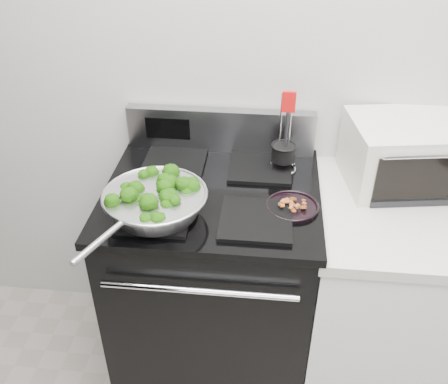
# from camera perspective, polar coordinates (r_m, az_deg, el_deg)

# --- Properties ---
(back_wall) EXTENTS (4.00, 0.02, 2.70)m
(back_wall) POSITION_cam_1_polar(r_m,az_deg,el_deg) (1.94, 8.86, 15.22)
(back_wall) COLOR beige
(back_wall) RESTS_ON ground
(gas_range) EXTENTS (0.79, 0.69, 1.13)m
(gas_range) POSITION_cam_1_polar(r_m,az_deg,el_deg) (2.12, -1.21, -10.15)
(gas_range) COLOR black
(gas_range) RESTS_ON floor
(counter) EXTENTS (0.62, 0.68, 0.92)m
(counter) POSITION_cam_1_polar(r_m,az_deg,el_deg) (2.18, 17.33, -11.56)
(counter) COLOR white
(counter) RESTS_ON floor
(skillet) EXTENTS (0.36, 0.53, 0.08)m
(skillet) POSITION_cam_1_polar(r_m,az_deg,el_deg) (1.69, -7.88, -1.11)
(skillet) COLOR silver
(skillet) RESTS_ON gas_range
(broccoli_pile) EXTENTS (0.28, 0.28, 0.10)m
(broccoli_pile) POSITION_cam_1_polar(r_m,az_deg,el_deg) (1.68, -7.89, -0.52)
(broccoli_pile) COLOR black
(broccoli_pile) RESTS_ON skillet
(bacon_plate) EXTENTS (0.18, 0.18, 0.04)m
(bacon_plate) POSITION_cam_1_polar(r_m,az_deg,el_deg) (1.74, 7.82, -1.36)
(bacon_plate) COLOR black
(bacon_plate) RESTS_ON gas_range
(utensil_holder) EXTENTS (0.11, 0.11, 0.33)m
(utensil_holder) POSITION_cam_1_polar(r_m,az_deg,el_deg) (1.93, 6.77, 4.07)
(utensil_holder) COLOR silver
(utensil_holder) RESTS_ON gas_range
(toaster_oven) EXTENTS (0.48, 0.39, 0.25)m
(toaster_oven) POSITION_cam_1_polar(r_m,az_deg,el_deg) (1.98, 20.26, 4.16)
(toaster_oven) COLOR silver
(toaster_oven) RESTS_ON counter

